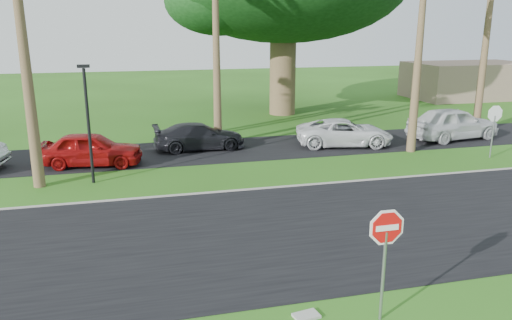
{
  "coord_description": "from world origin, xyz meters",
  "views": [
    {
      "loc": [
        -4.36,
        -11.44,
        6.05
      ],
      "look_at": [
        -0.51,
        3.8,
        1.8
      ],
      "focal_mm": 35.0,
      "sensor_mm": 36.0,
      "label": 1
    }
  ],
  "objects_px": {
    "stop_sign_near": "(386,242)",
    "stop_sign_far": "(494,121)",
    "car_red": "(91,149)",
    "car_dark": "(199,137)",
    "car_minivan": "(345,133)",
    "car_pickup": "(453,124)"
  },
  "relations": [
    {
      "from": "stop_sign_near",
      "to": "car_pickup",
      "type": "height_order",
      "value": "stop_sign_near"
    },
    {
      "from": "car_red",
      "to": "car_pickup",
      "type": "distance_m",
      "value": 18.83
    },
    {
      "from": "car_red",
      "to": "car_pickup",
      "type": "relative_size",
      "value": 0.85
    },
    {
      "from": "car_red",
      "to": "car_dark",
      "type": "xyz_separation_m",
      "value": [
        5.07,
        1.86,
        -0.09
      ]
    },
    {
      "from": "stop_sign_near",
      "to": "car_red",
      "type": "relative_size",
      "value": 0.59
    },
    {
      "from": "stop_sign_far",
      "to": "car_dark",
      "type": "bearing_deg",
      "value": -20.65
    },
    {
      "from": "stop_sign_far",
      "to": "car_minivan",
      "type": "xyz_separation_m",
      "value": [
        -5.74,
        3.9,
        -1.09
      ]
    },
    {
      "from": "stop_sign_far",
      "to": "car_dark",
      "type": "relative_size",
      "value": 0.58
    },
    {
      "from": "stop_sign_near",
      "to": "car_red",
      "type": "distance_m",
      "value": 15.64
    },
    {
      "from": "car_red",
      "to": "car_minivan",
      "type": "bearing_deg",
      "value": -76.93
    },
    {
      "from": "car_minivan",
      "to": "car_pickup",
      "type": "xyz_separation_m",
      "value": [
        6.35,
        -0.05,
        0.2
      ]
    },
    {
      "from": "stop_sign_near",
      "to": "stop_sign_far",
      "type": "xyz_separation_m",
      "value": [
        11.5,
        11.0,
        0.0
      ]
    },
    {
      "from": "stop_sign_near",
      "to": "car_minivan",
      "type": "xyz_separation_m",
      "value": [
        5.76,
        14.9,
        -1.09
      ]
    },
    {
      "from": "stop_sign_far",
      "to": "car_pickup",
      "type": "distance_m",
      "value": 3.99
    },
    {
      "from": "stop_sign_far",
      "to": "car_minivan",
      "type": "distance_m",
      "value": 7.02
    },
    {
      "from": "car_minivan",
      "to": "car_red",
      "type": "bearing_deg",
      "value": 105.16
    },
    {
      "from": "car_dark",
      "to": "car_minivan",
      "type": "xyz_separation_m",
      "value": [
        7.4,
        -1.05,
        0.03
      ]
    },
    {
      "from": "car_red",
      "to": "car_pickup",
      "type": "xyz_separation_m",
      "value": [
        18.81,
        0.75,
        0.13
      ]
    },
    {
      "from": "stop_sign_near",
      "to": "car_minivan",
      "type": "height_order",
      "value": "stop_sign_near"
    },
    {
      "from": "car_dark",
      "to": "car_minivan",
      "type": "distance_m",
      "value": 7.47
    },
    {
      "from": "car_dark",
      "to": "car_pickup",
      "type": "bearing_deg",
      "value": -96.12
    },
    {
      "from": "car_pickup",
      "to": "stop_sign_near",
      "type": "bearing_deg",
      "value": 132.29
    }
  ]
}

